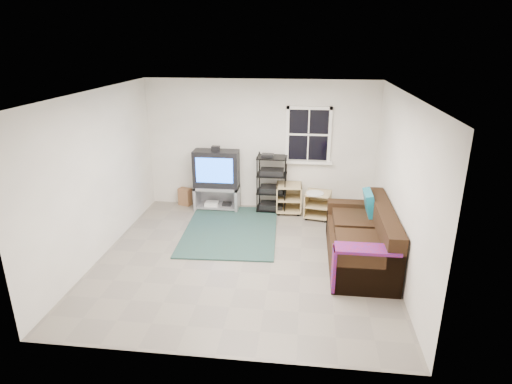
# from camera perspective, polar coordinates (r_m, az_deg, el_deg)

# --- Properties ---
(room) EXTENTS (4.60, 4.62, 4.60)m
(room) POSITION_cam_1_polar(r_m,az_deg,el_deg) (8.50, 6.98, 7.11)
(room) COLOR slate
(room) RESTS_ON ground
(tv_unit) EXTENTS (0.90, 0.45, 1.32)m
(tv_unit) POSITION_cam_1_polar(r_m,az_deg,el_deg) (8.67, -5.28, 2.28)
(tv_unit) COLOR #9B9BA3
(tv_unit) RESTS_ON ground
(av_rack) EXTENTS (0.59, 0.43, 1.18)m
(av_rack) POSITION_cam_1_polar(r_m,az_deg,el_deg) (8.59, 2.11, 0.69)
(av_rack) COLOR black
(av_rack) RESTS_ON ground
(side_table_left) EXTENTS (0.52, 0.52, 0.58)m
(side_table_left) POSITION_cam_1_polar(r_m,az_deg,el_deg) (8.65, 4.40, -0.64)
(side_table_left) COLOR tan
(side_table_left) RESTS_ON ground
(side_table_right) EXTENTS (0.55, 0.55, 0.55)m
(side_table_right) POSITION_cam_1_polar(r_m,az_deg,el_deg) (8.42, 8.23, -1.41)
(side_table_right) COLOR tan
(side_table_right) RESTS_ON ground
(sofa) EXTENTS (0.94, 2.11, 0.97)m
(sofa) POSITION_cam_1_polar(r_m,az_deg,el_deg) (6.91, 14.03, -6.36)
(sofa) COLOR black
(sofa) RESTS_ON ground
(shag_rug) EXTENTS (1.76, 2.35, 0.03)m
(shag_rug) POSITION_cam_1_polar(r_m,az_deg,el_deg) (7.87, -3.39, -5.10)
(shag_rug) COLOR #2F1F15
(shag_rug) RESTS_ON ground
(paper_bag) EXTENTS (0.29, 0.24, 0.36)m
(paper_bag) POSITION_cam_1_polar(r_m,az_deg,el_deg) (9.13, -9.44, -0.61)
(paper_bag) COLOR brown
(paper_bag) RESTS_ON ground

